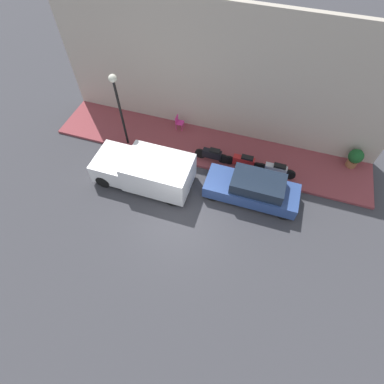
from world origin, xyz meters
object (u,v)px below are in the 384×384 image
Objects in this scene: scooter_silver at (276,169)px; parked_car at (253,189)px; motorcycle_black at (212,154)px; motorcycle_red at (244,161)px; potted_plant at (355,158)px; cafe_chair at (179,122)px; delivery_van at (145,170)px; streetlamp at (117,98)px.

parked_car is at bearing 151.93° from scooter_silver.
motorcycle_black is (0.02, 3.25, -0.01)m from scooter_silver.
motorcycle_red is 1.64m from motorcycle_black.
cafe_chair is (-0.06, 9.33, -0.11)m from potted_plant.
delivery_van is at bearing 110.15° from scooter_silver.
cafe_chair is (3.99, -0.30, -0.24)m from delivery_van.
cafe_chair is (1.74, 4.07, 0.04)m from motorcycle_red.
potted_plant is at bearing -52.57° from parked_car.
streetlamp reaches higher than cafe_chair.
motorcycle_red is 1.90× the size of potted_plant.
parked_car is 7.65m from streetlamp.
parked_car is 2.16× the size of motorcycle_red.
potted_plant is (3.43, -4.49, 0.05)m from parked_car.
cafe_chair is (1.79, 5.69, 0.03)m from scooter_silver.
delivery_van is at bearing 117.22° from motorcycle_red.
potted_plant reaches higher than motorcycle_red.
potted_plant reaches higher than motorcycle_black.
delivery_van is at bearing -136.28° from streetlamp.
motorcycle_red is 4.43m from cafe_chair.
parked_car is 4.10× the size of potted_plant.
parked_car is 1.81m from motorcycle_red.
delivery_van reaches higher than motorcycle_black.
parked_car is 5.90m from cafe_chair.
streetlamp is (-0.15, 4.72, 2.48)m from motorcycle_black.
motorcycle_black is 0.44× the size of streetlamp.
cafe_chair is at bearing 90.40° from potted_plant.
delivery_van is 4.50× the size of potted_plant.
motorcycle_black reaches higher than scooter_silver.
scooter_silver is at bearing 116.98° from potted_plant.
cafe_chair is (3.37, 4.84, -0.06)m from parked_car.
streetlamp is at bearing 78.52° from parked_car.
motorcycle_red is at bearing 108.91° from potted_plant.
potted_plant is (1.80, -5.26, 0.16)m from motorcycle_red.
streetlamp is at bearing 130.10° from cafe_chair.
cafe_chair is at bearing -4.37° from delivery_van.
parked_car is 5.65m from potted_plant.
parked_car reaches higher than potted_plant.
motorcycle_red is at bearing -62.78° from delivery_van.
motorcycle_red is 5.56m from potted_plant.
streetlamp is (-0.19, 6.36, 2.49)m from motorcycle_red.
parked_car is at bearing -123.52° from motorcycle_black.
parked_car is 1.05× the size of streetlamp.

